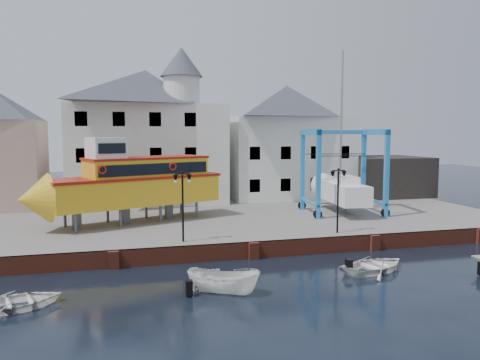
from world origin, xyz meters
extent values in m
plane|color=black|center=(0.00, 0.00, 0.00)|extent=(140.00, 140.00, 0.00)
cube|color=#65615E|center=(0.00, 11.00, 0.50)|extent=(44.00, 22.00, 1.00)
cube|color=maroon|center=(0.00, 0.12, 0.50)|extent=(44.00, 0.25, 1.00)
cube|color=maroon|center=(-8.00, -0.05, 0.50)|extent=(0.60, 0.36, 1.00)
cube|color=maroon|center=(0.00, -0.05, 0.50)|extent=(0.60, 0.36, 1.00)
cube|color=maroon|center=(8.00, -0.05, 0.50)|extent=(0.60, 0.36, 1.00)
cube|color=maroon|center=(16.00, -0.05, 0.50)|extent=(0.60, 0.36, 1.00)
cube|color=silver|center=(-5.00, 18.50, 5.50)|extent=(14.00, 8.00, 9.00)
pyramid|color=#40444A|center=(-5.00, 18.50, 11.60)|extent=(14.00, 8.00, 3.20)
cube|color=black|center=(-10.50, 14.54, 2.60)|extent=(1.00, 0.08, 1.20)
cube|color=black|center=(-7.50, 14.54, 2.60)|extent=(1.00, 0.08, 1.20)
cube|color=black|center=(-4.50, 14.54, 2.60)|extent=(1.00, 0.08, 1.20)
cube|color=black|center=(-1.50, 14.54, 2.60)|extent=(1.00, 0.08, 1.20)
cube|color=black|center=(-10.50, 14.54, 5.60)|extent=(1.00, 0.08, 1.20)
cube|color=black|center=(-7.50, 14.54, 5.60)|extent=(1.00, 0.08, 1.20)
cube|color=black|center=(-4.50, 14.54, 5.60)|extent=(1.00, 0.08, 1.20)
cube|color=black|center=(-1.50, 14.54, 5.60)|extent=(1.00, 0.08, 1.20)
cube|color=black|center=(-10.50, 14.54, 8.60)|extent=(1.00, 0.08, 1.20)
cube|color=black|center=(-7.50, 14.54, 8.60)|extent=(1.00, 0.08, 1.20)
cube|color=black|center=(-4.50, 14.54, 8.60)|extent=(1.00, 0.08, 1.20)
cube|color=black|center=(-1.50, 14.54, 8.60)|extent=(1.00, 0.08, 1.20)
cylinder|color=silver|center=(-2.00, 16.10, 11.20)|extent=(3.20, 3.20, 2.40)
cone|color=#40444A|center=(-2.00, 16.10, 13.70)|extent=(3.80, 3.80, 2.60)
cube|color=silver|center=(9.00, 19.00, 5.00)|extent=(12.00, 8.00, 8.00)
pyramid|color=#40444A|center=(9.00, 19.00, 10.60)|extent=(12.00, 8.00, 3.20)
cube|color=black|center=(4.50, 15.04, 2.60)|extent=(1.00, 0.08, 1.20)
cube|color=black|center=(7.50, 15.04, 2.60)|extent=(1.00, 0.08, 1.20)
cube|color=black|center=(10.50, 15.04, 2.60)|extent=(1.00, 0.08, 1.20)
cube|color=black|center=(13.50, 15.04, 2.60)|extent=(1.00, 0.08, 1.20)
cube|color=black|center=(4.50, 15.04, 5.60)|extent=(1.00, 0.08, 1.20)
cube|color=black|center=(7.50, 15.04, 5.60)|extent=(1.00, 0.08, 1.20)
cube|color=black|center=(10.50, 15.04, 5.60)|extent=(1.00, 0.08, 1.20)
cube|color=black|center=(13.50, 15.04, 5.60)|extent=(1.00, 0.08, 1.20)
cube|color=black|center=(19.00, 17.00, 3.00)|extent=(8.00, 7.00, 4.00)
cylinder|color=black|center=(-4.00, 1.20, 3.00)|extent=(0.12, 0.12, 4.00)
cube|color=black|center=(-4.00, 1.20, 5.05)|extent=(0.90, 0.06, 0.06)
sphere|color=black|center=(-4.00, 1.20, 5.12)|extent=(0.16, 0.16, 0.16)
cone|color=black|center=(-4.40, 1.20, 4.78)|extent=(0.32, 0.32, 0.45)
sphere|color=white|center=(-4.40, 1.20, 4.60)|extent=(0.18, 0.18, 0.18)
cone|color=black|center=(-3.60, 1.20, 4.78)|extent=(0.32, 0.32, 0.45)
sphere|color=white|center=(-3.60, 1.20, 4.60)|extent=(0.18, 0.18, 0.18)
cylinder|color=black|center=(6.00, 1.20, 3.00)|extent=(0.12, 0.12, 4.00)
cube|color=black|center=(6.00, 1.20, 5.05)|extent=(0.90, 0.06, 0.06)
sphere|color=black|center=(6.00, 1.20, 5.12)|extent=(0.16, 0.16, 0.16)
cone|color=black|center=(5.60, 1.20, 4.78)|extent=(0.32, 0.32, 0.45)
sphere|color=white|center=(5.60, 1.20, 4.60)|extent=(0.18, 0.18, 0.18)
cone|color=black|center=(6.40, 1.20, 4.78)|extent=(0.32, 0.32, 0.45)
sphere|color=white|center=(6.40, 1.20, 4.60)|extent=(0.18, 0.18, 0.18)
cylinder|color=#59595E|center=(-10.38, 5.39, 1.65)|extent=(0.26, 0.26, 1.29)
cylinder|color=#59595E|center=(-11.26, 7.63, 1.65)|extent=(0.26, 0.26, 1.29)
cylinder|color=#59595E|center=(-7.57, 6.49, 1.65)|extent=(0.26, 0.26, 1.29)
cylinder|color=#59595E|center=(-8.46, 8.73, 1.65)|extent=(0.26, 0.26, 1.29)
cylinder|color=#59595E|center=(-4.77, 7.59, 1.65)|extent=(0.26, 0.26, 1.29)
cylinder|color=#59595E|center=(-5.65, 9.84, 1.65)|extent=(0.26, 0.26, 1.29)
cylinder|color=#59595E|center=(-1.96, 8.70, 1.65)|extent=(0.26, 0.26, 1.29)
cylinder|color=#59595E|center=(-2.85, 10.94, 1.65)|extent=(0.26, 0.26, 1.29)
cube|color=#59595E|center=(-10.42, 6.67, 1.65)|extent=(0.64, 0.59, 1.29)
cube|color=#59595E|center=(-7.21, 7.93, 1.65)|extent=(0.64, 0.59, 1.29)
cube|color=#59595E|center=(-4.01, 9.19, 1.65)|extent=(0.64, 0.59, 1.29)
cube|color=yellow|center=(-6.41, 8.24, 3.24)|extent=(12.42, 7.46, 1.89)
cone|color=yellow|center=(-12.90, 5.69, 3.24)|extent=(2.96, 3.74, 3.27)
cube|color=#A11D0D|center=(-6.41, 8.24, 4.27)|extent=(12.71, 7.68, 0.19)
cube|color=yellow|center=(-5.61, 8.56, 4.88)|extent=(9.09, 5.88, 1.38)
cube|color=black|center=(-5.06, 7.17, 4.92)|extent=(7.72, 3.08, 0.78)
cube|color=black|center=(-6.16, 9.95, 4.92)|extent=(7.72, 3.08, 0.78)
cube|color=#A11D0D|center=(-5.61, 8.56, 5.64)|extent=(9.28, 6.02, 0.16)
cube|color=white|center=(-8.41, 7.45, 6.35)|extent=(2.90, 2.90, 1.57)
cube|color=black|center=(-7.99, 6.38, 6.42)|extent=(1.77, 0.74, 0.69)
torus|color=#A11D0D|center=(-8.65, 5.70, 5.05)|extent=(0.61, 0.33, 0.60)
torus|color=#A11D0D|center=(-3.84, 7.59, 5.05)|extent=(0.61, 0.33, 0.60)
cube|color=blue|center=(6.84, 6.16, 4.34)|extent=(0.37, 0.37, 6.68)
cylinder|color=black|center=(6.84, 6.16, 1.33)|extent=(0.69, 0.31, 0.67)
cube|color=blue|center=(7.35, 10.56, 4.34)|extent=(0.37, 0.37, 6.68)
cylinder|color=black|center=(7.35, 10.56, 1.33)|extent=(0.69, 0.31, 0.67)
cube|color=blue|center=(12.19, 5.54, 4.34)|extent=(0.37, 0.37, 6.68)
cylinder|color=black|center=(12.19, 5.54, 1.33)|extent=(0.69, 0.31, 0.67)
cube|color=blue|center=(12.70, 9.94, 4.34)|extent=(0.37, 0.37, 6.68)
cylinder|color=black|center=(12.70, 9.94, 1.33)|extent=(0.69, 0.31, 0.67)
cube|color=blue|center=(7.09, 8.36, 7.51)|extent=(0.88, 4.77, 0.47)
cube|color=blue|center=(7.09, 8.36, 1.95)|extent=(0.78, 4.76, 0.20)
cube|color=blue|center=(12.44, 7.74, 7.51)|extent=(0.88, 4.77, 0.47)
cube|color=blue|center=(12.44, 7.74, 1.95)|extent=(0.78, 4.76, 0.20)
cube|color=blue|center=(10.02, 10.25, 7.51)|extent=(5.72, 0.99, 0.33)
cube|color=white|center=(9.77, 8.05, 2.72)|extent=(3.00, 7.36, 1.53)
cone|color=white|center=(10.26, 12.26, 2.72)|extent=(2.35, 1.77, 2.19)
cube|color=#59595E|center=(9.77, 8.05, 1.62)|extent=(0.43, 1.73, 0.67)
cube|color=white|center=(9.71, 7.57, 3.77)|extent=(1.85, 3.02, 0.57)
cylinder|color=#99999E|center=(9.82, 8.52, 8.72)|extent=(0.18, 0.18, 10.49)
cube|color=black|center=(9.57, 6.34, 5.70)|extent=(5.10, 0.71, 0.05)
cube|color=black|center=(9.96, 9.75, 5.70)|extent=(5.10, 0.71, 0.05)
imported|color=white|center=(-3.04, -5.42, 0.00)|extent=(3.73, 2.87, 1.36)
imported|color=white|center=(5.72, -4.01, 0.00)|extent=(4.66, 3.94, 0.82)
imported|color=white|center=(-12.00, -5.07, 0.00)|extent=(4.43, 3.72, 0.78)
camera|label=1|loc=(-7.60, -26.03, 7.42)|focal=35.00mm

